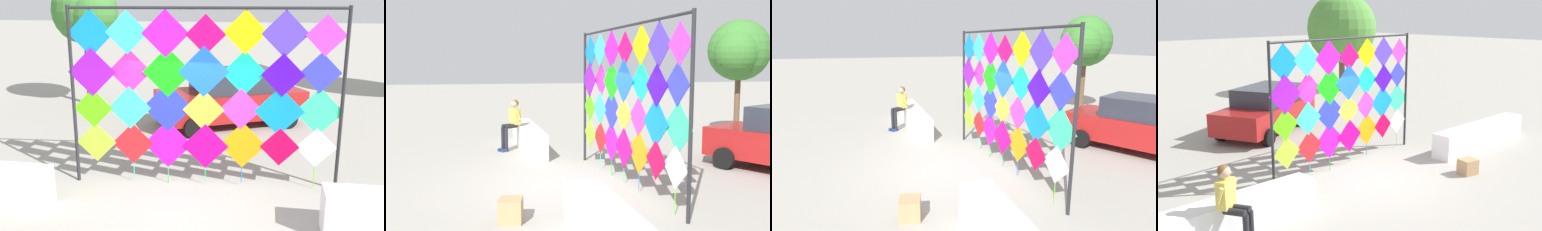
# 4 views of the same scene
# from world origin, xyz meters

# --- Properties ---
(ground) EXTENTS (120.00, 120.00, 0.00)m
(ground) POSITION_xyz_m (0.00, 0.00, 0.00)
(ground) COLOR #9E998E
(kite_display_rack) EXTENTS (5.31, 0.48, 3.73)m
(kite_display_rack) POSITION_xyz_m (0.20, 1.30, 2.03)
(kite_display_rack) COLOR #232328
(kite_display_rack) RESTS_ON ground
(parked_car) EXTENTS (4.56, 3.54, 1.63)m
(parked_car) POSITION_xyz_m (0.40, 5.80, 0.83)
(parked_car) COLOR maroon
(parked_car) RESTS_ON ground
(tree_broadleaf) EXTENTS (2.35, 2.33, 4.34)m
(tree_broadleaf) POSITION_xyz_m (-4.60, 7.39, 3.18)
(tree_broadleaf) COLOR brown
(tree_broadleaf) RESTS_ON ground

